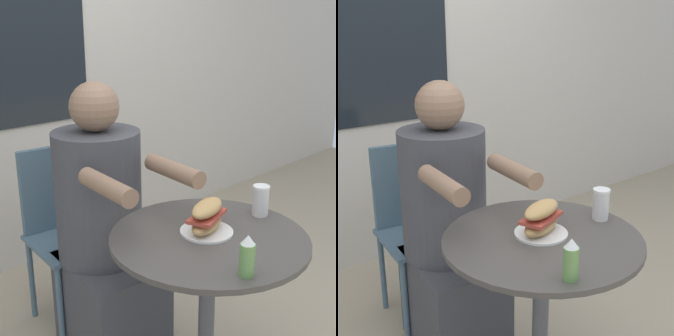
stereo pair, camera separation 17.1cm
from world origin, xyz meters
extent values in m
cube|color=beige|center=(0.00, 1.55, 1.40)|extent=(8.00, 0.08, 2.80)
cylinder|color=#47423D|center=(0.00, 0.00, 0.72)|extent=(0.70, 0.70, 0.02)
cylinder|color=#515156|center=(0.00, 0.00, 0.37)|extent=(0.06, 0.06, 0.69)
cube|color=slate|center=(-0.05, 0.80, 0.44)|extent=(0.42, 0.42, 0.02)
cube|color=slate|center=(-0.03, 0.98, 0.66)|extent=(0.35, 0.07, 0.42)
cylinder|color=slate|center=(0.10, 0.62, 0.21)|extent=(0.03, 0.03, 0.43)
cylinder|color=slate|center=(-0.23, 0.66, 0.21)|extent=(0.03, 0.03, 0.43)
cylinder|color=slate|center=(0.14, 0.95, 0.21)|extent=(0.03, 0.03, 0.43)
cylinder|color=slate|center=(-0.19, 0.99, 0.21)|extent=(0.03, 0.03, 0.43)
cube|color=#424247|center=(-0.05, 0.52, 0.23)|extent=(0.40, 0.50, 0.45)
cylinder|color=#424247|center=(-0.05, 0.58, 0.73)|extent=(0.37, 0.37, 0.56)
sphere|color=#8E6B51|center=(-0.05, 0.58, 1.12)|extent=(0.21, 0.21, 0.21)
cylinder|color=#8E6B51|center=(0.06, 0.24, 0.90)|extent=(0.10, 0.30, 0.07)
cylinder|color=#8E6B51|center=(-0.23, 0.27, 0.90)|extent=(0.10, 0.30, 0.07)
cylinder|color=white|center=(0.01, 0.02, 0.74)|extent=(0.19, 0.19, 0.01)
ellipsoid|color=tan|center=(0.01, 0.02, 0.77)|extent=(0.20, 0.14, 0.05)
cube|color=#B74233|center=(0.01, 0.02, 0.80)|extent=(0.19, 0.14, 0.01)
ellipsoid|color=tan|center=(0.01, 0.02, 0.83)|extent=(0.20, 0.14, 0.05)
cylinder|color=silver|center=(0.28, -0.02, 0.79)|extent=(0.06, 0.06, 0.11)
cylinder|color=white|center=(0.28, -0.02, 0.85)|extent=(0.06, 0.06, 0.01)
cylinder|color=#66934C|center=(-0.12, -0.25, 0.78)|extent=(0.05, 0.05, 0.10)
cone|color=white|center=(-0.12, -0.25, 0.85)|extent=(0.04, 0.04, 0.03)
camera|label=1|loc=(-1.14, -0.96, 1.45)|focal=50.00mm
camera|label=2|loc=(-1.01, -1.08, 1.45)|focal=50.00mm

